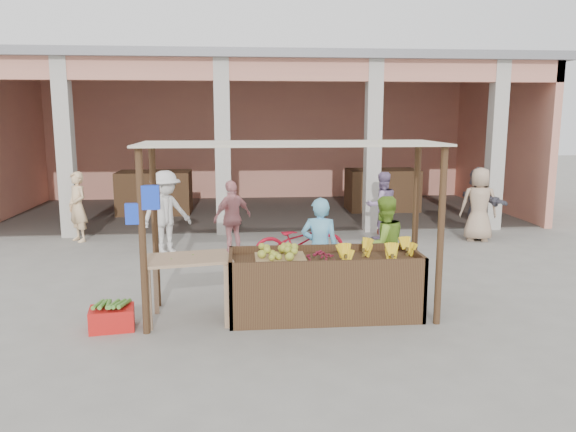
{
  "coord_description": "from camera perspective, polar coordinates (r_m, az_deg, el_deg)",
  "views": [
    {
      "loc": [
        -0.65,
        -7.36,
        2.74
      ],
      "look_at": [
        0.11,
        1.2,
        1.19
      ],
      "focal_mm": 35.0,
      "sensor_mm": 36.0,
      "label": 1
    }
  ],
  "objects": [
    {
      "name": "melon_tray",
      "position": [
        7.57,
        -0.79,
        -3.97
      ],
      "size": [
        0.67,
        0.58,
        0.19
      ],
      "color": "#A48154",
      "rests_on": "fruit_stall"
    },
    {
      "name": "shopper_e",
      "position": [
        13.09,
        -20.6,
        1.02
      ],
      "size": [
        0.74,
        0.74,
        1.6
      ],
      "primitive_type": "imported",
      "rotation": [
        0.0,
        0.0,
        -0.82
      ],
      "color": "#F4C792",
      "rests_on": "ground"
    },
    {
      "name": "red_crate",
      "position": [
        7.73,
        -17.44,
        -9.9
      ],
      "size": [
        0.61,
        0.48,
        0.29
      ],
      "primitive_type": "cube",
      "rotation": [
        0.0,
        0.0,
        0.15
      ],
      "color": "red",
      "rests_on": "ground"
    },
    {
      "name": "shopper_a",
      "position": [
        11.43,
        -12.29,
        0.69
      ],
      "size": [
        1.27,
        1.15,
        1.8
      ],
      "primitive_type": "imported",
      "rotation": [
        0.0,
        0.0,
        0.64
      ],
      "color": "silver",
      "rests_on": "ground"
    },
    {
      "name": "market_building",
      "position": [
        16.3,
        -2.63,
        10.04
      ],
      "size": [
        14.4,
        6.4,
        4.2
      ],
      "color": "tan",
      "rests_on": "ground"
    },
    {
      "name": "produce_sacks",
      "position": [
        13.31,
        9.88,
        -0.52
      ],
      "size": [
        0.79,
        0.74,
        0.6
      ],
      "color": "maroon",
      "rests_on": "ground"
    },
    {
      "name": "plantain_bundle",
      "position": [
        7.67,
        -17.52,
        -8.57
      ],
      "size": [
        0.44,
        0.31,
        0.09
      ],
      "primitive_type": null,
      "color": "#569134",
      "rests_on": "red_crate"
    },
    {
      "name": "banana_heap",
      "position": [
        7.75,
        8.81,
        -3.67
      ],
      "size": [
        1.07,
        0.58,
        0.19
      ],
      "primitive_type": null,
      "color": "yellow",
      "rests_on": "fruit_stall"
    },
    {
      "name": "vendor_green",
      "position": [
        8.8,
        9.65,
        -2.65
      ],
      "size": [
        0.88,
        0.67,
        1.61
      ],
      "primitive_type": "imported",
      "rotation": [
        0.0,
        0.0,
        3.47
      ],
      "color": "#85B734",
      "rests_on": "ground"
    },
    {
      "name": "motorcycle",
      "position": [
        10.26,
        1.17,
        -2.55
      ],
      "size": [
        0.99,
        1.91,
        0.95
      ],
      "primitive_type": "imported",
      "rotation": [
        0.0,
        0.0,
        1.78
      ],
      "color": "#A70D20",
      "rests_on": "ground"
    },
    {
      "name": "shopper_c",
      "position": [
        12.99,
        18.86,
        1.51
      ],
      "size": [
        0.98,
        0.76,
        1.8
      ],
      "primitive_type": "imported",
      "rotation": [
        0.0,
        0.0,
        2.9
      ],
      "color": "tan",
      "rests_on": "ground"
    },
    {
      "name": "vendor_blue",
      "position": [
        8.4,
        3.25,
        -2.98
      ],
      "size": [
        0.71,
        0.59,
        1.65
      ],
      "primitive_type": "imported",
      "rotation": [
        0.0,
        0.0,
        2.89
      ],
      "color": "#6DC4F0",
      "rests_on": "ground"
    },
    {
      "name": "ground",
      "position": [
        7.88,
        0.0,
        -10.14
      ],
      "size": [
        60.0,
        60.0,
        0.0
      ],
      "primitive_type": "plane",
      "color": "gray",
      "rests_on": "ground"
    },
    {
      "name": "shopper_f",
      "position": [
        12.68,
        9.51,
        1.37
      ],
      "size": [
        0.88,
        0.6,
        1.65
      ],
      "primitive_type": "imported",
      "rotation": [
        0.0,
        0.0,
        3.33
      ],
      "color": "#9177A3",
      "rests_on": "ground"
    },
    {
      "name": "stall_awning",
      "position": [
        7.48,
        -0.15,
        4.36
      ],
      "size": [
        4.09,
        1.35,
        2.39
      ],
      "color": "#4B351E",
      "rests_on": "ground"
    },
    {
      "name": "papaya_pile",
      "position": [
        7.56,
        -10.06,
        -3.48
      ],
      "size": [
        0.62,
        0.35,
        0.18
      ],
      "primitive_type": null,
      "color": "#4B8A2D",
      "rests_on": "side_table"
    },
    {
      "name": "side_table",
      "position": [
        7.62,
        -10.0,
        -5.17
      ],
      "size": [
        1.2,
        0.91,
        0.88
      ],
      "rotation": [
        0.0,
        0.0,
        0.18
      ],
      "color": "tan",
      "rests_on": "ground"
    },
    {
      "name": "fruit_stall",
      "position": [
        7.81,
        3.69,
        -7.26
      ],
      "size": [
        2.6,
        0.95,
        0.8
      ],
      "primitive_type": "cube",
      "color": "#4B351E",
      "rests_on": "ground"
    },
    {
      "name": "shopper_b",
      "position": [
        11.17,
        -5.67,
        0.1
      ],
      "size": [
        1.04,
        0.95,
        1.58
      ],
      "primitive_type": "imported",
      "rotation": [
        0.0,
        0.0,
        3.78
      ],
      "color": "pink",
      "rests_on": "ground"
    },
    {
      "name": "shopper_d",
      "position": [
        13.38,
        18.8,
        1.5
      ],
      "size": [
        0.97,
        1.66,
        1.69
      ],
      "primitive_type": "imported",
      "rotation": [
        0.0,
        0.0,
        1.8
      ],
      "color": "#535261",
      "rests_on": "ground"
    },
    {
      "name": "berry_heap",
      "position": [
        7.63,
        3.27,
        -3.96
      ],
      "size": [
        0.47,
        0.38,
        0.15
      ],
      "primitive_type": "ellipsoid",
      "color": "maroon",
      "rests_on": "fruit_stall"
    }
  ]
}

